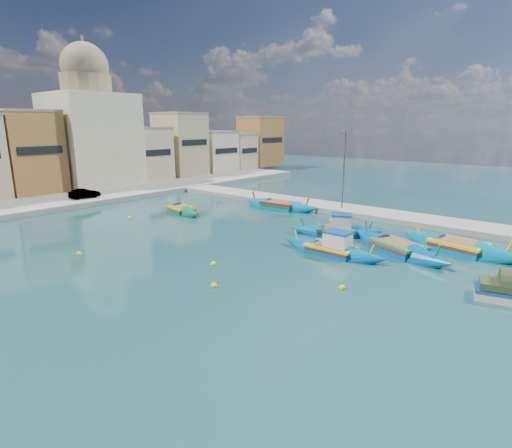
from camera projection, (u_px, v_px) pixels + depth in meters
ground at (291, 275)px, 23.44m from camera, size 160.00×160.00×0.00m
east_quay at (403, 218)px, 36.81m from camera, size 4.00×70.00×0.50m
north_quay at (48, 204)px, 43.22m from camera, size 80.00×8.00×0.60m
north_townhouses at (71, 153)px, 51.63m from camera, size 83.20×7.87×10.19m
church_block at (90, 126)px, 53.68m from camera, size 10.00×10.00×19.10m
quay_street_lamp at (343, 170)px, 39.13m from camera, size 1.18×0.16×8.00m
luzzu_turquoise_cabin at (332, 250)px, 27.20m from camera, size 1.89×8.14×2.61m
luzzu_blue_cabin at (336, 231)px, 31.97m from camera, size 5.29×7.46×2.67m
luzzu_cyan_mid at (279, 206)px, 41.97m from camera, size 2.90×9.40×2.74m
luzzu_green at (182, 210)px, 40.10m from camera, size 3.40×7.26×2.22m
luzzu_blue_south at (397, 249)px, 27.58m from camera, size 5.82×9.21×2.66m
luzzu_cyan_south at (458, 248)px, 27.72m from camera, size 3.87×8.99×2.71m
tender_near at (508, 292)px, 20.01m from camera, size 2.26×3.26×1.46m
mooring_buoys at (215, 249)px, 28.22m from camera, size 19.91×23.58×0.36m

